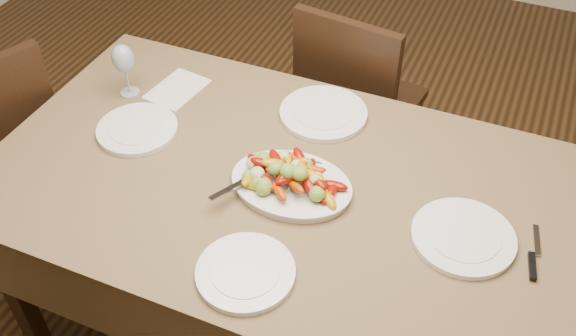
{
  "coord_description": "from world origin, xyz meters",
  "views": [
    {
      "loc": [
        0.74,
        -1.14,
        2.1
      ],
      "look_at": [
        0.19,
        0.11,
        0.82
      ],
      "focal_mm": 40.0,
      "sensor_mm": 36.0,
      "label": 1
    }
  ],
  "objects_px": {
    "chair_far": "(362,102)",
    "wine_glass": "(125,69)",
    "serving_platter": "(291,186)",
    "plate_left": "(137,129)",
    "plate_near": "(246,273)",
    "plate_right": "(463,237)",
    "plate_far": "(323,113)",
    "dining_table": "(288,263)"
  },
  "relations": [
    {
      "from": "serving_platter",
      "to": "plate_left",
      "type": "distance_m",
      "value": 0.56
    },
    {
      "from": "plate_right",
      "to": "plate_near",
      "type": "height_order",
      "value": "same"
    },
    {
      "from": "dining_table",
      "to": "plate_near",
      "type": "xyz_separation_m",
      "value": [
        0.03,
        -0.35,
        0.39
      ]
    },
    {
      "from": "plate_far",
      "to": "dining_table",
      "type": "bearing_deg",
      "value": -86.68
    },
    {
      "from": "dining_table",
      "to": "plate_far",
      "type": "distance_m",
      "value": 0.52
    },
    {
      "from": "dining_table",
      "to": "chair_far",
      "type": "relative_size",
      "value": 1.94
    },
    {
      "from": "dining_table",
      "to": "plate_far",
      "type": "xyz_separation_m",
      "value": [
        -0.02,
        0.34,
        0.39
      ]
    },
    {
      "from": "plate_far",
      "to": "wine_glass",
      "type": "xyz_separation_m",
      "value": [
        -0.66,
        -0.15,
        0.09
      ]
    },
    {
      "from": "plate_left",
      "to": "plate_right",
      "type": "relative_size",
      "value": 0.92
    },
    {
      "from": "plate_left",
      "to": "wine_glass",
      "type": "xyz_separation_m",
      "value": [
        -0.14,
        0.17,
        0.09
      ]
    },
    {
      "from": "serving_platter",
      "to": "wine_glass",
      "type": "distance_m",
      "value": 0.74
    },
    {
      "from": "plate_left",
      "to": "plate_far",
      "type": "xyz_separation_m",
      "value": [
        0.52,
        0.32,
        0.0
      ]
    },
    {
      "from": "serving_platter",
      "to": "plate_left",
      "type": "height_order",
      "value": "serving_platter"
    },
    {
      "from": "plate_near",
      "to": "wine_glass",
      "type": "xyz_separation_m",
      "value": [
        -0.72,
        0.55,
        0.09
      ]
    },
    {
      "from": "chair_far",
      "to": "plate_near",
      "type": "distance_m",
      "value": 1.22
    },
    {
      "from": "dining_table",
      "to": "chair_far",
      "type": "height_order",
      "value": "chair_far"
    },
    {
      "from": "plate_left",
      "to": "dining_table",
      "type": "bearing_deg",
      "value": -2.7
    },
    {
      "from": "chair_far",
      "to": "plate_near",
      "type": "height_order",
      "value": "chair_far"
    },
    {
      "from": "chair_far",
      "to": "plate_near",
      "type": "xyz_separation_m",
      "value": [
        0.06,
        -1.18,
        0.29
      ]
    },
    {
      "from": "plate_right",
      "to": "plate_far",
      "type": "height_order",
      "value": "same"
    },
    {
      "from": "wine_glass",
      "to": "plate_left",
      "type": "bearing_deg",
      "value": -49.87
    },
    {
      "from": "dining_table",
      "to": "plate_near",
      "type": "bearing_deg",
      "value": -84.56
    },
    {
      "from": "plate_near",
      "to": "wine_glass",
      "type": "relative_size",
      "value": 1.27
    },
    {
      "from": "plate_right",
      "to": "plate_far",
      "type": "bearing_deg",
      "value": 146.89
    },
    {
      "from": "plate_right",
      "to": "plate_near",
      "type": "xyz_separation_m",
      "value": [
        -0.49,
        -0.34,
        0.0
      ]
    },
    {
      "from": "chair_far",
      "to": "plate_right",
      "type": "distance_m",
      "value": 1.04
    },
    {
      "from": "chair_far",
      "to": "plate_far",
      "type": "relative_size",
      "value": 3.25
    },
    {
      "from": "plate_right",
      "to": "plate_near",
      "type": "relative_size",
      "value": 1.09
    },
    {
      "from": "plate_right",
      "to": "plate_far",
      "type": "xyz_separation_m",
      "value": [
        -0.54,
        0.36,
        0.0
      ]
    },
    {
      "from": "serving_platter",
      "to": "plate_far",
      "type": "height_order",
      "value": "serving_platter"
    },
    {
      "from": "plate_right",
      "to": "plate_near",
      "type": "distance_m",
      "value": 0.6
    },
    {
      "from": "chair_far",
      "to": "wine_glass",
      "type": "xyz_separation_m",
      "value": [
        -0.66,
        -0.64,
        0.39
      ]
    },
    {
      "from": "plate_right",
      "to": "plate_left",
      "type": "bearing_deg",
      "value": 178.0
    },
    {
      "from": "wine_glass",
      "to": "plate_far",
      "type": "bearing_deg",
      "value": 12.89
    },
    {
      "from": "plate_near",
      "to": "plate_far",
      "type": "bearing_deg",
      "value": 94.4
    },
    {
      "from": "plate_near",
      "to": "plate_left",
      "type": "bearing_deg",
      "value": 146.64
    },
    {
      "from": "chair_far",
      "to": "plate_left",
      "type": "xyz_separation_m",
      "value": [
        -0.52,
        -0.8,
        0.29
      ]
    },
    {
      "from": "plate_left",
      "to": "plate_right",
      "type": "bearing_deg",
      "value": -2.0
    },
    {
      "from": "chair_far",
      "to": "plate_near",
      "type": "bearing_deg",
      "value": 100.62
    },
    {
      "from": "serving_platter",
      "to": "plate_left",
      "type": "xyz_separation_m",
      "value": [
        -0.56,
        0.05,
        -0.0
      ]
    },
    {
      "from": "plate_far",
      "to": "plate_left",
      "type": "bearing_deg",
      "value": -148.73
    },
    {
      "from": "dining_table",
      "to": "wine_glass",
      "type": "xyz_separation_m",
      "value": [
        -0.68,
        0.19,
        0.48
      ]
    }
  ]
}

